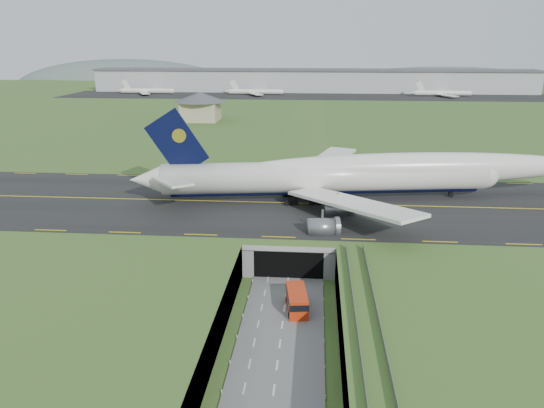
{
  "coord_description": "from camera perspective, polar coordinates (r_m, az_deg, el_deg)",
  "views": [
    {
      "loc": [
        4.24,
        -75.72,
        39.21
      ],
      "look_at": [
        -3.86,
        20.0,
        9.8
      ],
      "focal_mm": 35.0,
      "sensor_mm": 36.0,
      "label": 1
    }
  ],
  "objects": [
    {
      "name": "trench_road",
      "position": [
        78.75,
        1.14,
        -12.76
      ],
      "size": [
        12.0,
        75.0,
        0.2
      ],
      "primitive_type": "cube",
      "color": "slate",
      "rests_on": "ground"
    },
    {
      "name": "service_building",
      "position": [
        237.29,
        -7.72,
        10.62
      ],
      "size": [
        23.04,
        23.04,
        12.45
      ],
      "rotation": [
        0.0,
        0.0,
        0.01
      ],
      "color": "tan",
      "rests_on": "ground"
    },
    {
      "name": "airfield_deck",
      "position": [
        84.04,
        1.49,
        -8.51
      ],
      "size": [
        800.0,
        800.0,
        6.0
      ],
      "primitive_type": "cube",
      "color": "gray",
      "rests_on": "ground"
    },
    {
      "name": "shuttle_tram",
      "position": [
        81.75,
        2.69,
        -10.3
      ],
      "size": [
        3.86,
        7.94,
        3.11
      ],
      "rotation": [
        0.0,
        0.0,
        0.13
      ],
      "color": "red",
      "rests_on": "ground"
    },
    {
      "name": "taxiway",
      "position": [
        113.74,
        2.49,
        0.07
      ],
      "size": [
        800.0,
        44.0,
        0.18
      ],
      "primitive_type": "cube",
      "color": "black",
      "rests_on": "airfield_deck"
    },
    {
      "name": "cargo_terminal",
      "position": [
        376.01,
        4.26,
        13.12
      ],
      "size": [
        320.0,
        67.0,
        15.6
      ],
      "color": "#B2B2B2",
      "rests_on": "ground"
    },
    {
      "name": "guideway",
      "position": [
        66.33,
        10.3,
        -14.01
      ],
      "size": [
        3.0,
        53.0,
        7.05
      ],
      "color": "#A8A8A3",
      "rests_on": "ground"
    },
    {
      "name": "tunnel_portal",
      "position": [
        99.24,
        2.06,
        -4.18
      ],
      "size": [
        17.0,
        22.3,
        6.0
      ],
      "color": "gray",
      "rests_on": "ground"
    },
    {
      "name": "jumbo_jet",
      "position": [
        116.73,
        9.35,
        3.15
      ],
      "size": [
        100.2,
        62.89,
        21.05
      ],
      "rotation": [
        0.0,
        0.0,
        0.16
      ],
      "color": "white",
      "rests_on": "ground"
    },
    {
      "name": "ground",
      "position": [
        85.38,
        1.47,
        -10.32
      ],
      "size": [
        900.0,
        900.0,
        0.0
      ],
      "primitive_type": "plane",
      "color": "#365D25",
      "rests_on": "ground"
    },
    {
      "name": "distant_hills",
      "position": [
        511.12,
        11.83,
        11.82
      ],
      "size": [
        700.0,
        91.0,
        60.0
      ],
      "color": "#53645E",
      "rests_on": "ground"
    }
  ]
}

